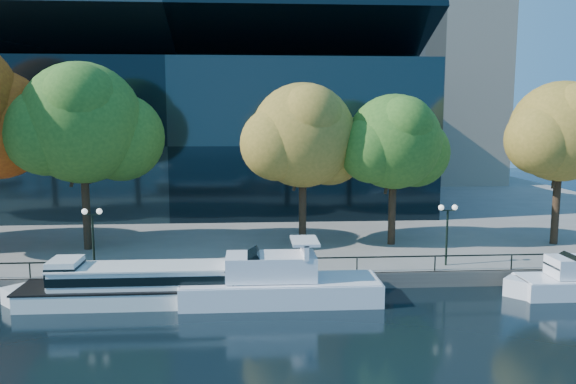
{
  "coord_description": "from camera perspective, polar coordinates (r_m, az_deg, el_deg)",
  "views": [
    {
      "loc": [
        3.4,
        -30.63,
        10.84
      ],
      "look_at": [
        5.97,
        8.0,
        5.47
      ],
      "focal_mm": 35.0,
      "sensor_mm": 36.0,
      "label": 1
    }
  ],
  "objects": [
    {
      "name": "ground",
      "position": [
        32.67,
        -9.76,
        -11.6
      ],
      "size": [
        160.0,
        160.0,
        0.0
      ],
      "primitive_type": "plane",
      "color": "black",
      "rests_on": "ground"
    },
    {
      "name": "promenade",
      "position": [
        67.89,
        -6.63,
        -0.92
      ],
      "size": [
        90.0,
        67.08,
        1.0
      ],
      "color": "slate",
      "rests_on": "ground"
    },
    {
      "name": "railing",
      "position": [
        35.2,
        -9.29,
        -6.86
      ],
      "size": [
        88.2,
        0.08,
        0.99
      ],
      "color": "black",
      "rests_on": "promenade"
    },
    {
      "name": "convention_building",
      "position": [
        62.9,
        -10.61,
        5.63
      ],
      "size": [
        50.0,
        24.57,
        21.43
      ],
      "color": "black",
      "rests_on": "ground"
    },
    {
      "name": "tour_boat",
      "position": [
        34.03,
        -15.92,
        -8.98
      ],
      "size": [
        14.13,
        3.15,
        2.68
      ],
      "color": "white",
      "rests_on": "ground"
    },
    {
      "name": "cruiser_near",
      "position": [
        32.94,
        -1.63,
        -9.22
      ],
      "size": [
        12.74,
        3.28,
        3.69
      ],
      "color": "white",
      "rests_on": "ground"
    },
    {
      "name": "tree_2",
      "position": [
        42.84,
        -19.98,
        6.36
      ],
      "size": [
        10.83,
        8.88,
        13.56
      ],
      "color": "black",
      "rests_on": "promenade"
    },
    {
      "name": "tree_3",
      "position": [
        41.89,
        1.74,
        5.54
      ],
      "size": [
        9.73,
        7.97,
        12.18
      ],
      "color": "black",
      "rests_on": "promenade"
    },
    {
      "name": "tree_4",
      "position": [
        42.74,
        10.9,
        4.82
      ],
      "size": [
        8.86,
        7.27,
        11.35
      ],
      "color": "black",
      "rests_on": "promenade"
    },
    {
      "name": "tree_5",
      "position": [
        46.79,
        26.16,
        5.33
      ],
      "size": [
        9.36,
        7.67,
        12.31
      ],
      "color": "black",
      "rests_on": "promenade"
    },
    {
      "name": "lamp_1",
      "position": [
        37.14,
        -19.24,
        -3.2
      ],
      "size": [
        1.26,
        0.36,
        4.03
      ],
      "color": "black",
      "rests_on": "promenade"
    },
    {
      "name": "lamp_2",
      "position": [
        38.0,
        15.89,
        -2.81
      ],
      "size": [
        1.26,
        0.36,
        4.03
      ],
      "color": "black",
      "rests_on": "promenade"
    }
  ]
}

